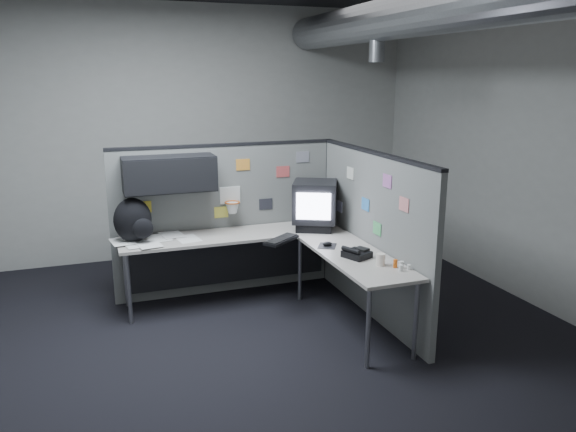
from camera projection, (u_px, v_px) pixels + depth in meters
name	position (u px, v px, depth m)	size (l,w,h in m)	color
room	(332.00, 102.00, 4.78)	(5.62, 5.62, 3.22)	black
partition_back	(212.00, 205.00, 5.91)	(2.44, 0.42, 1.63)	slate
partition_right	(372.00, 234.00, 5.47)	(0.07, 2.23, 1.63)	slate
desk	(264.00, 250.00, 5.65)	(2.31, 2.11, 0.73)	#ABA49B
monitor	(315.00, 205.00, 5.94)	(0.60, 0.60, 0.51)	black
keyboard	(281.00, 240.00, 5.53)	(0.43, 0.38, 0.04)	black
mouse	(327.00, 245.00, 5.37)	(0.24, 0.25, 0.04)	black
phone	(356.00, 253.00, 5.03)	(0.27, 0.28, 0.10)	black
bottles	(401.00, 265.00, 4.74)	(0.12, 0.14, 0.07)	silver
cup	(381.00, 260.00, 4.82)	(0.08, 0.08, 0.11)	silver
papers	(155.00, 240.00, 5.54)	(0.88, 0.61, 0.02)	white
backpack	(134.00, 221.00, 5.45)	(0.41, 0.37, 0.44)	black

